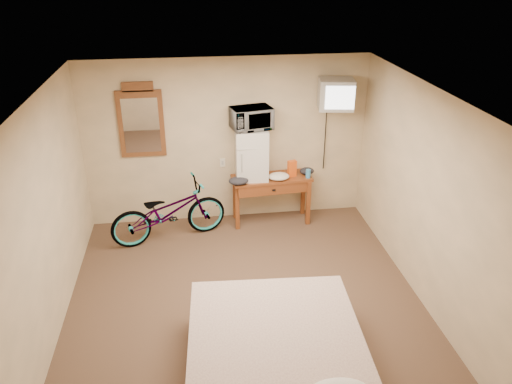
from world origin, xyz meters
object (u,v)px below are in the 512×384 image
at_px(microwave, 251,118).
at_px(bicycle, 169,212).
at_px(wall_mirror, 141,121).
at_px(bed, 279,373).
at_px(blue_cup, 308,174).
at_px(desk, 272,186).
at_px(mini_fridge, 251,154).
at_px(crt_television, 336,94).

bearing_deg(microwave, bicycle, -176.52).
height_order(wall_mirror, bed, wall_mirror).
bearing_deg(bicycle, blue_cup, -99.39).
bearing_deg(bed, bicycle, 108.87).
xyz_separation_m(desk, wall_mirror, (-1.86, 0.27, 1.01)).
distance_m(microwave, blue_cup, 1.20).
xyz_separation_m(wall_mirror, bicycle, (0.31, -0.56, -1.19)).
relative_size(blue_cup, bicycle, 0.08).
distance_m(bicycle, bed, 3.26).
height_order(desk, wall_mirror, wall_mirror).
distance_m(mini_fridge, crt_television, 1.48).
distance_m(microwave, bed, 3.70).
height_order(desk, bicycle, bicycle).
distance_m(desk, bicycle, 1.59).
height_order(crt_television, bicycle, crt_television).
height_order(bicycle, bed, bed).
distance_m(blue_cup, bed, 3.50).
relative_size(microwave, bed, 0.25).
distance_m(mini_fridge, bed, 3.54).
height_order(crt_television, bed, crt_television).
bearing_deg(wall_mirror, mini_fridge, -7.61).
distance_m(microwave, bicycle, 1.79).
xyz_separation_m(mini_fridge, bed, (-0.20, -3.43, -0.84)).
distance_m(crt_television, wall_mirror, 2.80).
xyz_separation_m(microwave, crt_television, (1.21, -0.04, 0.32)).
height_order(microwave, crt_television, crt_television).
height_order(microwave, bed, microwave).
distance_m(blue_cup, bicycle, 2.13).
distance_m(desk, mini_fridge, 0.60).
bearing_deg(blue_cup, mini_fridge, 171.34).
xyz_separation_m(wall_mirror, bed, (1.36, -3.64, -1.34)).
height_order(desk, microwave, microwave).
xyz_separation_m(crt_television, bicycle, (-2.45, -0.31, -1.55)).
xyz_separation_m(mini_fridge, wall_mirror, (-1.56, 0.21, 0.50)).
bearing_deg(wall_mirror, desk, -8.21).
distance_m(desk, blue_cup, 0.58).
bearing_deg(blue_cup, crt_television, 12.96).
bearing_deg(mini_fridge, wall_mirror, 172.39).
relative_size(crt_television, bed, 0.27).
bearing_deg(bed, microwave, 86.74).
bearing_deg(mini_fridge, bicycle, -164.20).
distance_m(blue_cup, wall_mirror, 2.55).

